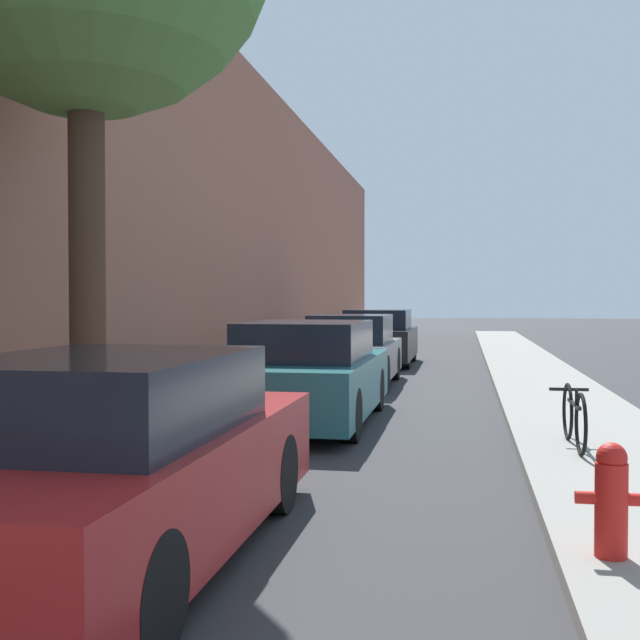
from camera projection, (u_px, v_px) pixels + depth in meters
name	position (u px, v px, depth m)	size (l,w,h in m)	color
ground_plane	(397.00, 388.00, 15.68)	(120.00, 120.00, 0.00)	#333335
sidewalk_left	(256.00, 382.00, 16.20)	(2.00, 52.00, 0.12)	gray
sidewalk_right	(548.00, 388.00, 15.16)	(2.00, 52.00, 0.12)	gray
building_facade_left	(192.00, 202.00, 16.34)	(0.70, 52.00, 7.57)	#9E604C
parked_car_red	(115.00, 463.00, 5.25)	(1.77, 4.40, 1.41)	black
parked_car_teal	(308.00, 375.00, 11.19)	(1.81, 4.53, 1.45)	black
parked_car_grey	(352.00, 352.00, 16.13)	(1.72, 4.00, 1.45)	black
parked_car_black	(379.00, 338.00, 21.24)	(1.84, 4.10, 1.49)	black
fire_hydrant	(611.00, 498.00, 5.01)	(0.44, 0.20, 0.73)	red
bicycle	(574.00, 417.00, 8.74)	(0.44, 1.63, 0.67)	black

